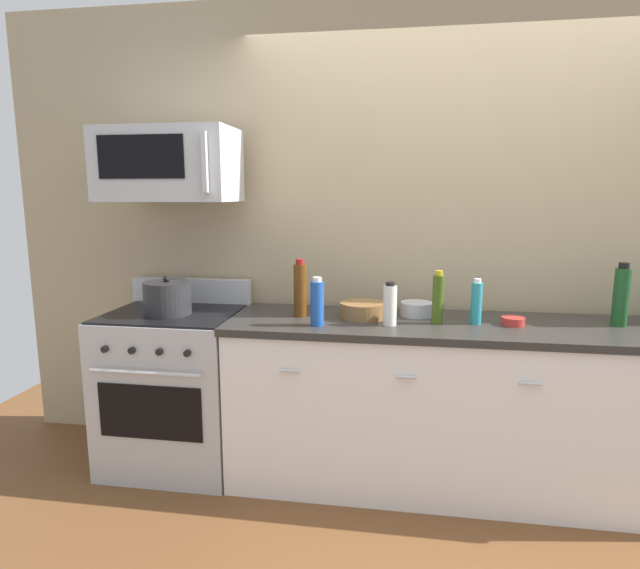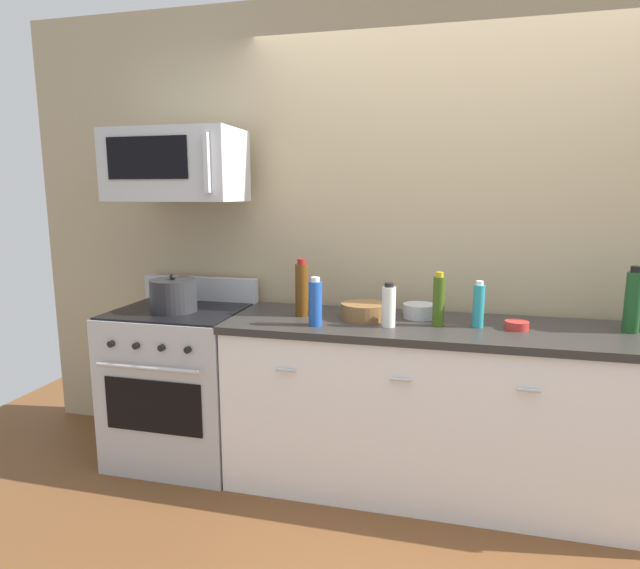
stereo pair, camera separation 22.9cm
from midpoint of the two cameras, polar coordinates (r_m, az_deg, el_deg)
ground_plane at (r=3.15m, az=12.37°, el=-20.63°), size 6.69×6.69×0.00m
back_wall at (r=3.14m, az=12.86°, el=5.27°), size 5.57×0.10×2.70m
counter_unit at (r=2.95m, az=12.71°, el=-12.90°), size 2.48×0.66×0.92m
range_oven at (r=3.26m, az=-17.54°, el=-10.70°), size 0.76×0.69×1.07m
microwave at (r=3.10m, az=-18.41°, el=12.36°), size 0.74×0.44×0.40m
bottle_vinegar_white at (r=2.68m, az=5.28°, el=-2.25°), size 0.07×0.07×0.23m
bottle_wine_green at (r=3.01m, az=28.35°, el=-1.14°), size 0.08×0.08×0.33m
bottle_olive_oil at (r=2.74m, az=10.54°, el=-1.55°), size 0.06×0.06×0.28m
bottle_wine_amber at (r=2.87m, az=-4.48°, el=-0.55°), size 0.07×0.07×0.32m
bottle_soda_blue at (r=2.66m, az=-2.77°, el=-2.03°), size 0.07×0.07×0.25m
bottle_dish_soap at (r=2.79m, az=14.59°, el=-1.93°), size 0.06×0.06×0.24m
bowl_wooden_salad at (r=2.85m, az=2.46°, el=-2.78°), size 0.25×0.25×0.08m
bowl_red_small at (r=2.83m, az=18.32°, el=-3.85°), size 0.12×0.12×0.04m
bowl_steel_prep at (r=2.92m, az=8.38°, el=-2.67°), size 0.18×0.18×0.08m
stockpot at (r=3.07m, az=-18.50°, el=-1.42°), size 0.26×0.26×0.22m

